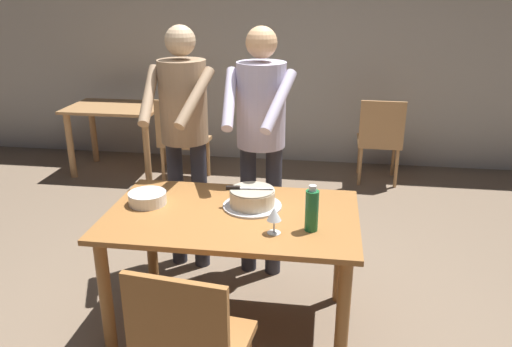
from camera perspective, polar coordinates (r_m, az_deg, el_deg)
name	(u,v)px	position (r m, az deg, el deg)	size (l,w,h in m)	color
ground_plane	(234,324)	(3.21, -2.51, -16.78)	(14.00, 14.00, 0.00)	#7A6651
back_wall	(286,44)	(5.79, 3.40, 14.53)	(10.00, 0.12, 2.70)	#BCB7AD
main_dining_table	(232,232)	(2.87, -2.71, -6.69)	(1.41, 0.86, 0.75)	#9E6633
cake_on_platter	(252,199)	(2.87, -0.43, -2.88)	(0.34, 0.34, 0.11)	silver
cake_knife	(240,188)	(2.85, -1.88, -1.66)	(0.27, 0.05, 0.02)	silver
plate_stack	(147,198)	(2.99, -12.26, -2.75)	(0.22, 0.22, 0.07)	white
wine_glass_near	(274,215)	(2.55, 2.08, -4.74)	(0.08, 0.08, 0.14)	silver
water_bottle	(312,210)	(2.59, 6.37, -4.14)	(0.07, 0.07, 0.25)	#1E6B38
person_cutting_cake	(261,128)	(3.29, 0.55, 5.23)	(0.46, 0.57, 1.72)	#2D2D38
person_standing_beside	(184,124)	(3.43, -8.22, 5.64)	(0.46, 0.57, 1.72)	#2D2D38
chair_near_side	(190,346)	(2.29, -7.48, -18.88)	(0.49, 0.49, 0.90)	#9E6633
background_table	(117,121)	(5.70, -15.60, 5.82)	(1.00, 0.70, 0.74)	tan
background_chair_0	(182,138)	(5.21, -8.45, 4.07)	(0.49, 0.49, 0.90)	tan
background_chair_1	(380,138)	(5.31, 13.92, 3.97)	(0.45, 0.45, 0.90)	tan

